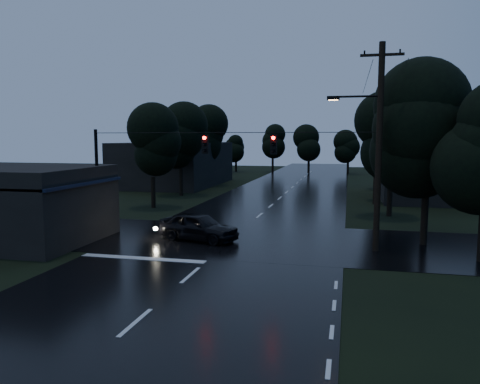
% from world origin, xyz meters
% --- Properties ---
extents(ground, '(160.00, 160.00, 0.00)m').
position_xyz_m(ground, '(0.00, 0.00, 0.00)').
color(ground, black).
rests_on(ground, ground).
extents(main_road, '(12.00, 120.00, 0.02)m').
position_xyz_m(main_road, '(0.00, 30.00, 0.00)').
color(main_road, black).
rests_on(main_road, ground).
extents(cross_street, '(60.00, 9.00, 0.02)m').
position_xyz_m(cross_street, '(0.00, 12.00, 0.00)').
color(cross_street, black).
rests_on(cross_street, ground).
extents(building_far_right, '(10.00, 14.00, 4.40)m').
position_xyz_m(building_far_right, '(14.00, 34.00, 2.20)').
color(building_far_right, black).
rests_on(building_far_right, ground).
extents(building_far_left, '(10.00, 16.00, 5.00)m').
position_xyz_m(building_far_left, '(-14.00, 40.00, 2.50)').
color(building_far_left, black).
rests_on(building_far_left, ground).
extents(utility_pole_main, '(3.50, 0.30, 10.00)m').
position_xyz_m(utility_pole_main, '(7.41, 11.00, 5.26)').
color(utility_pole_main, black).
rests_on(utility_pole_main, ground).
extents(utility_pole_far, '(2.00, 0.30, 7.50)m').
position_xyz_m(utility_pole_far, '(8.30, 28.00, 3.88)').
color(utility_pole_far, black).
rests_on(utility_pole_far, ground).
extents(anchor_pole_left, '(0.18, 0.18, 6.00)m').
position_xyz_m(anchor_pole_left, '(-7.50, 11.00, 3.00)').
color(anchor_pole_left, black).
rests_on(anchor_pole_left, ground).
extents(span_signals, '(15.00, 0.37, 1.12)m').
position_xyz_m(span_signals, '(0.56, 10.99, 5.24)').
color(span_signals, black).
rests_on(span_signals, ground).
extents(tree_corner_near, '(4.48, 4.48, 9.44)m').
position_xyz_m(tree_corner_near, '(10.00, 13.00, 5.99)').
color(tree_corner_near, black).
rests_on(tree_corner_near, ground).
extents(tree_left_a, '(3.92, 3.92, 8.26)m').
position_xyz_m(tree_left_a, '(-9.00, 22.00, 5.24)').
color(tree_left_a, black).
rests_on(tree_left_a, ground).
extents(tree_left_b, '(4.20, 4.20, 8.85)m').
position_xyz_m(tree_left_b, '(-9.60, 30.00, 5.62)').
color(tree_left_b, black).
rests_on(tree_left_b, ground).
extents(tree_left_c, '(4.48, 4.48, 9.44)m').
position_xyz_m(tree_left_c, '(-10.20, 40.00, 5.99)').
color(tree_left_c, black).
rests_on(tree_left_c, ground).
extents(tree_right_a, '(4.20, 4.20, 8.85)m').
position_xyz_m(tree_right_a, '(9.00, 22.00, 5.62)').
color(tree_right_a, black).
rests_on(tree_right_a, ground).
extents(tree_right_b, '(4.48, 4.48, 9.44)m').
position_xyz_m(tree_right_b, '(9.60, 30.00, 5.99)').
color(tree_right_b, black).
rests_on(tree_right_b, ground).
extents(tree_right_c, '(4.76, 4.76, 10.03)m').
position_xyz_m(tree_right_c, '(10.20, 40.00, 6.37)').
color(tree_right_c, black).
rests_on(tree_right_c, ground).
extents(car, '(4.78, 2.93, 1.52)m').
position_xyz_m(car, '(-1.73, 11.32, 0.76)').
color(car, black).
rests_on(car, ground).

